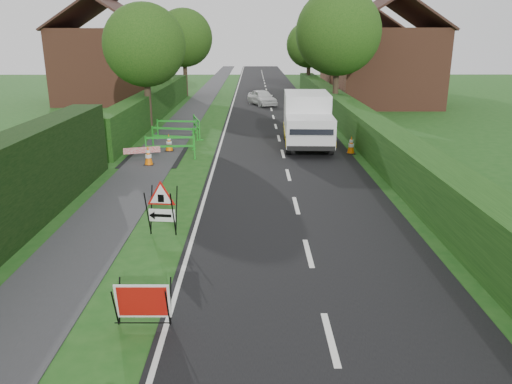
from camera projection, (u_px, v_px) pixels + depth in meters
name	position (u px, v px, depth m)	size (l,w,h in m)	color
ground	(198.00, 273.00, 10.83)	(120.00, 120.00, 0.00)	#1A4A15
road_surface	(268.00, 95.00, 44.26)	(6.00, 90.00, 0.02)	black
footpath	(206.00, 95.00, 44.22)	(2.00, 90.00, 0.02)	#2D2D30
hedge_west_far	(156.00, 117.00, 31.80)	(1.00, 24.00, 1.80)	#14380F
hedge_east	(354.00, 135.00, 26.14)	(1.20, 50.00, 1.50)	#14380F
house_west	(108.00, 64.00, 38.55)	(7.50, 7.40, 7.88)	brown
house_east_a	(386.00, 65.00, 36.76)	(7.50, 7.40, 7.88)	brown
house_east_b	(360.00, 58.00, 50.14)	(7.50, 7.40, 7.88)	brown
tree_nw	(145.00, 45.00, 26.65)	(4.40, 4.40, 6.70)	#2D2116
tree_ne	(338.00, 32.00, 30.33)	(5.20, 5.20, 7.79)	#2D2116
tree_fw	(184.00, 38.00, 41.83)	(4.80, 4.80, 7.24)	#2D2116
tree_fe	(309.00, 45.00, 45.89)	(4.20, 4.20, 6.33)	#2D2116
red_rect_sign	(143.00, 302.00, 8.74)	(0.97, 0.58, 0.81)	black
triangle_sign	(160.00, 204.00, 12.64)	(0.93, 0.93, 1.23)	black
works_van	(307.00, 119.00, 23.11)	(2.28, 5.36, 2.40)	silver
traffic_cone_0	(351.00, 145.00, 21.81)	(0.38, 0.38, 0.79)	black
traffic_cone_1	(327.00, 138.00, 23.37)	(0.38, 0.38, 0.79)	black
traffic_cone_2	(326.00, 130.00, 25.25)	(0.38, 0.38, 0.79)	black
traffic_cone_3	(148.00, 156.00, 19.83)	(0.38, 0.38, 0.79)	black
traffic_cone_4	(169.00, 143.00, 22.30)	(0.38, 0.38, 0.79)	black
ped_barrier_0	(170.00, 144.00, 20.75)	(2.08, 0.53, 1.00)	#1A8F1E
ped_barrier_1	(173.00, 135.00, 22.79)	(2.08, 0.84, 1.00)	#1A8F1E
ped_barrier_2	(177.00, 127.00, 24.76)	(2.09, 0.56, 1.00)	#1A8F1E
ped_barrier_3	(197.00, 124.00, 25.51)	(0.84, 2.08, 1.00)	#1A8F1E
redwhite_plank	(143.00, 161.00, 20.65)	(1.50, 0.04, 0.25)	red
hatchback_car	(262.00, 97.00, 37.33)	(1.36, 3.38, 1.15)	silver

